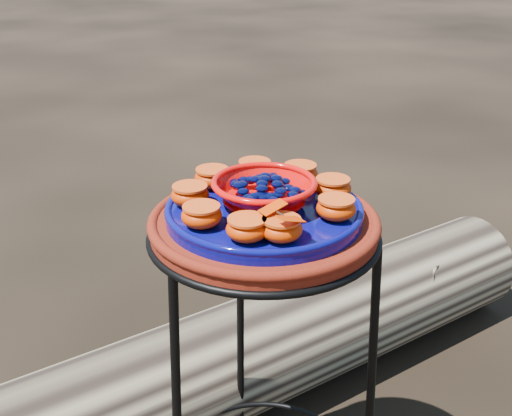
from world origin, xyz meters
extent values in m
cylinder|color=#4A1306|center=(0.00, 0.00, 0.72)|extent=(0.39, 0.39, 0.03)
cylinder|color=#08004F|center=(0.00, 0.00, 0.74)|extent=(0.33, 0.33, 0.02)
ellipsoid|color=#BA1800|center=(0.00, -0.12, 0.77)|extent=(0.06, 0.06, 0.04)
ellipsoid|color=#BA1800|center=(0.10, -0.07, 0.77)|extent=(0.06, 0.06, 0.04)
ellipsoid|color=#BA1800|center=(0.12, 0.01, 0.77)|extent=(0.06, 0.06, 0.04)
ellipsoid|color=#BA1800|center=(0.09, 0.09, 0.77)|extent=(0.06, 0.06, 0.04)
ellipsoid|color=#BA1800|center=(0.01, 0.12, 0.77)|extent=(0.06, 0.06, 0.04)
ellipsoid|color=#BA1800|center=(-0.07, 0.10, 0.77)|extent=(0.06, 0.06, 0.04)
ellipsoid|color=#BA1800|center=(-0.12, 0.03, 0.77)|extent=(0.06, 0.06, 0.04)
ellipsoid|color=#BA1800|center=(-0.11, -0.05, 0.77)|extent=(0.06, 0.06, 0.04)
ellipsoid|color=#BA1800|center=(-0.05, -0.11, 0.77)|extent=(0.06, 0.06, 0.04)
ellipsoid|color=#166917|center=(-0.12, 0.47, 0.08)|extent=(0.33, 0.33, 0.16)
camera|label=1|loc=(-0.24, -0.96, 1.20)|focal=45.00mm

